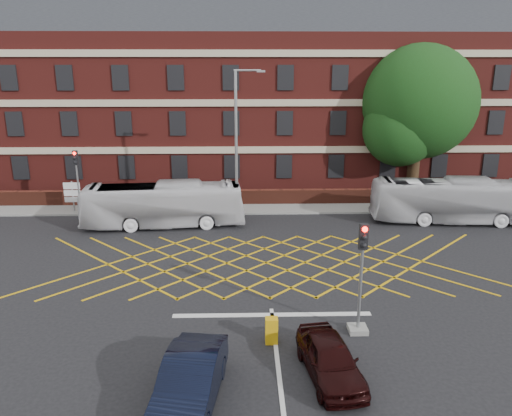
{
  "coord_description": "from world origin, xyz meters",
  "views": [
    {
      "loc": [
        -1.1,
        -21.59,
        9.7
      ],
      "look_at": [
        -0.52,
        1.5,
        3.06
      ],
      "focal_mm": 35.0,
      "sensor_mm": 36.0,
      "label": 1
    }
  ],
  "objects_px": {
    "bus_right": "(453,201)",
    "car_maroon": "(330,359)",
    "bus_left": "(163,205)",
    "traffic_light_near": "(360,289)",
    "direction_signs": "(72,193)",
    "utility_cabinet": "(272,331)",
    "car_navy": "(190,382)",
    "traffic_light_far": "(78,188)",
    "deciduous_tree": "(418,110)",
    "street_lamp": "(238,172)"
  },
  "relations": [
    {
      "from": "utility_cabinet",
      "to": "deciduous_tree",
      "type": "bearing_deg",
      "value": 60.55
    },
    {
      "from": "street_lamp",
      "to": "traffic_light_far",
      "type": "bearing_deg",
      "value": 167.27
    },
    {
      "from": "street_lamp",
      "to": "utility_cabinet",
      "type": "relative_size",
      "value": 9.64
    },
    {
      "from": "direction_signs",
      "to": "utility_cabinet",
      "type": "distance_m",
      "value": 20.96
    },
    {
      "from": "traffic_light_near",
      "to": "street_lamp",
      "type": "relative_size",
      "value": 0.45
    },
    {
      "from": "bus_right",
      "to": "street_lamp",
      "type": "xyz_separation_m",
      "value": [
        -13.66,
        0.17,
        1.88
      ]
    },
    {
      "from": "bus_right",
      "to": "street_lamp",
      "type": "height_order",
      "value": "street_lamp"
    },
    {
      "from": "bus_left",
      "to": "direction_signs",
      "type": "height_order",
      "value": "bus_left"
    },
    {
      "from": "deciduous_tree",
      "to": "car_navy",
      "type": "bearing_deg",
      "value": -120.7
    },
    {
      "from": "car_navy",
      "to": "traffic_light_near",
      "type": "distance_m",
      "value": 7.21
    },
    {
      "from": "traffic_light_near",
      "to": "bus_right",
      "type": "bearing_deg",
      "value": 56.25
    },
    {
      "from": "bus_right",
      "to": "traffic_light_far",
      "type": "bearing_deg",
      "value": 88.91
    },
    {
      "from": "deciduous_tree",
      "to": "bus_left",
      "type": "bearing_deg",
      "value": -157.39
    },
    {
      "from": "car_navy",
      "to": "deciduous_tree",
      "type": "xyz_separation_m",
      "value": [
        14.61,
        24.61,
        5.72
      ]
    },
    {
      "from": "deciduous_tree",
      "to": "utility_cabinet",
      "type": "xyz_separation_m",
      "value": [
        -12.01,
        -21.27,
        -5.98
      ]
    },
    {
      "from": "bus_right",
      "to": "utility_cabinet",
      "type": "distance_m",
      "value": 18.8
    },
    {
      "from": "traffic_light_far",
      "to": "direction_signs",
      "type": "distance_m",
      "value": 0.6
    },
    {
      "from": "traffic_light_far",
      "to": "direction_signs",
      "type": "relative_size",
      "value": 1.94
    },
    {
      "from": "deciduous_tree",
      "to": "car_maroon",
      "type": "bearing_deg",
      "value": -113.69
    },
    {
      "from": "utility_cabinet",
      "to": "direction_signs",
      "type": "bearing_deg",
      "value": 126.7
    },
    {
      "from": "car_maroon",
      "to": "deciduous_tree",
      "type": "xyz_separation_m",
      "value": [
        10.25,
        23.36,
        5.82
      ]
    },
    {
      "from": "car_navy",
      "to": "street_lamp",
      "type": "xyz_separation_m",
      "value": [
        1.25,
        17.68,
        2.55
      ]
    },
    {
      "from": "traffic_light_far",
      "to": "street_lamp",
      "type": "distance_m",
      "value": 11.09
    },
    {
      "from": "traffic_light_far",
      "to": "street_lamp",
      "type": "height_order",
      "value": "street_lamp"
    },
    {
      "from": "car_navy",
      "to": "car_maroon",
      "type": "relative_size",
      "value": 1.19
    },
    {
      "from": "street_lamp",
      "to": "car_maroon",
      "type": "bearing_deg",
      "value": -79.28
    },
    {
      "from": "traffic_light_far",
      "to": "utility_cabinet",
      "type": "relative_size",
      "value": 4.36
    },
    {
      "from": "bus_right",
      "to": "street_lamp",
      "type": "distance_m",
      "value": 13.79
    },
    {
      "from": "traffic_light_near",
      "to": "traffic_light_far",
      "type": "bearing_deg",
      "value": 133.71
    },
    {
      "from": "bus_left",
      "to": "bus_right",
      "type": "distance_m",
      "value": 18.26
    },
    {
      "from": "bus_left",
      "to": "traffic_light_near",
      "type": "relative_size",
      "value": 2.32
    },
    {
      "from": "deciduous_tree",
      "to": "utility_cabinet",
      "type": "distance_m",
      "value": 25.15
    },
    {
      "from": "bus_left",
      "to": "direction_signs",
      "type": "bearing_deg",
      "value": 60.5
    },
    {
      "from": "bus_left",
      "to": "deciduous_tree",
      "type": "relative_size",
      "value": 0.88
    },
    {
      "from": "car_maroon",
      "to": "direction_signs",
      "type": "distance_m",
      "value": 23.68
    },
    {
      "from": "traffic_light_near",
      "to": "traffic_light_far",
      "type": "relative_size",
      "value": 1.0
    },
    {
      "from": "traffic_light_far",
      "to": "street_lamp",
      "type": "bearing_deg",
      "value": -12.73
    },
    {
      "from": "bus_right",
      "to": "deciduous_tree",
      "type": "distance_m",
      "value": 8.72
    },
    {
      "from": "bus_right",
      "to": "street_lamp",
      "type": "relative_size",
      "value": 1.08
    },
    {
      "from": "traffic_light_near",
      "to": "traffic_light_far",
      "type": "height_order",
      "value": "same"
    },
    {
      "from": "bus_left",
      "to": "deciduous_tree",
      "type": "distance_m",
      "value": 20.11
    },
    {
      "from": "deciduous_tree",
      "to": "street_lamp",
      "type": "xyz_separation_m",
      "value": [
        -13.36,
        -6.93,
        -3.17
      ]
    },
    {
      "from": "deciduous_tree",
      "to": "traffic_light_far",
      "type": "bearing_deg",
      "value": -169.4
    },
    {
      "from": "bus_right",
      "to": "car_navy",
      "type": "relative_size",
      "value": 2.24
    },
    {
      "from": "bus_right",
      "to": "traffic_light_near",
      "type": "height_order",
      "value": "traffic_light_near"
    },
    {
      "from": "traffic_light_near",
      "to": "utility_cabinet",
      "type": "xyz_separation_m",
      "value": [
        -3.3,
        -0.69,
        -1.27
      ]
    },
    {
      "from": "direction_signs",
      "to": "utility_cabinet",
      "type": "height_order",
      "value": "direction_signs"
    },
    {
      "from": "bus_right",
      "to": "car_maroon",
      "type": "relative_size",
      "value": 2.65
    },
    {
      "from": "direction_signs",
      "to": "car_navy",
      "type": "bearing_deg",
      "value": -63.75
    },
    {
      "from": "utility_cabinet",
      "to": "street_lamp",
      "type": "bearing_deg",
      "value": 95.37
    }
  ]
}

